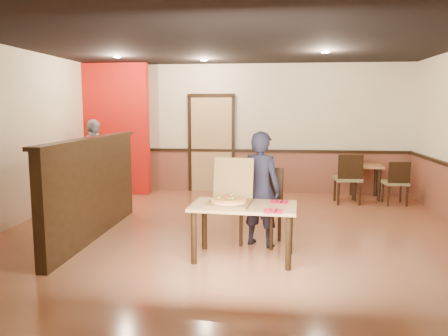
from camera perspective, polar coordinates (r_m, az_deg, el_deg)
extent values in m
plane|color=#A76341|center=(6.40, 1.22, -9.00)|extent=(7.00, 7.00, 0.00)
plane|color=black|center=(6.20, 1.30, 16.61)|extent=(7.00, 7.00, 0.00)
plane|color=#F2E7BD|center=(9.63, 3.13, 5.15)|extent=(7.00, 0.00, 7.00)
plane|color=#F2E7BD|center=(7.34, -27.17, 3.43)|extent=(0.00, 7.00, 7.00)
cube|color=brown|center=(9.69, 3.07, -0.47)|extent=(7.00, 0.04, 0.90)
cube|color=black|center=(9.62, 3.09, 2.28)|extent=(7.00, 0.06, 0.06)
cube|color=tan|center=(9.69, -1.64, 3.10)|extent=(0.90, 0.06, 2.10)
cube|color=black|center=(6.53, -16.70, -2.67)|extent=(0.14, 3.00, 1.40)
cube|color=black|center=(6.44, -16.96, 3.63)|extent=(0.20, 3.10, 0.05)
cube|color=red|center=(9.74, -14.40, 4.95)|extent=(1.60, 0.20, 2.78)
cylinder|color=#FFEDB2|center=(8.45, -13.77, 13.93)|extent=(0.14, 0.14, 0.02)
cylinder|color=#FFEDB2|center=(8.76, -2.58, 13.92)|extent=(0.14, 0.14, 0.02)
cylinder|color=#FFEDB2|center=(7.71, 13.11, 14.55)|extent=(0.14, 0.14, 0.02)
cube|color=tan|center=(5.36, 2.58, -5.01)|extent=(1.33, 0.81, 0.04)
cylinder|color=black|center=(5.28, -3.97, -9.07)|extent=(0.07, 0.07, 0.65)
cylinder|color=black|center=(5.81, -2.58, -7.46)|extent=(0.07, 0.07, 0.65)
cylinder|color=black|center=(5.13, 8.42, -9.64)|extent=(0.07, 0.07, 0.65)
cylinder|color=black|center=(5.68, 8.61, -7.91)|extent=(0.07, 0.07, 0.65)
cube|color=olive|center=(6.01, 4.83, -5.11)|extent=(0.63, 0.63, 0.07)
cube|color=black|center=(6.17, 5.50, -2.14)|extent=(0.48, 0.17, 0.49)
cylinder|color=black|center=(5.95, 2.23, -8.09)|extent=(0.05, 0.05, 0.44)
cylinder|color=black|center=(6.34, 3.53, -7.10)|extent=(0.05, 0.05, 0.44)
cylinder|color=black|center=(5.83, 6.18, -8.48)|extent=(0.05, 0.05, 0.44)
cylinder|color=black|center=(6.22, 7.25, -7.44)|extent=(0.05, 0.05, 0.44)
cube|color=olive|center=(8.83, 15.83, -1.35)|extent=(0.50, 0.50, 0.06)
cube|color=black|center=(8.58, 16.19, 0.15)|extent=(0.47, 0.06, 0.47)
cylinder|color=black|center=(9.12, 16.75, -2.86)|extent=(0.05, 0.05, 0.42)
cylinder|color=black|center=(8.73, 17.32, -3.35)|extent=(0.05, 0.05, 0.42)
cylinder|color=black|center=(9.04, 14.26, -2.86)|extent=(0.05, 0.05, 0.42)
cylinder|color=black|center=(8.65, 14.72, -3.35)|extent=(0.05, 0.05, 0.42)
cube|color=olive|center=(9.04, 21.46, -1.81)|extent=(0.45, 0.45, 0.05)
cube|color=black|center=(8.82, 21.93, -0.56)|extent=(0.40, 0.06, 0.40)
cylinder|color=black|center=(9.30, 22.06, -3.08)|extent=(0.04, 0.04, 0.37)
cylinder|color=black|center=(8.98, 22.79, -3.49)|extent=(0.04, 0.04, 0.37)
cylinder|color=black|center=(9.19, 20.00, -3.10)|extent=(0.04, 0.04, 0.37)
cylinder|color=black|center=(8.86, 20.67, -3.52)|extent=(0.04, 0.04, 0.37)
cube|color=tan|center=(9.43, 18.03, 0.26)|extent=(0.69, 0.69, 0.04)
cylinder|color=black|center=(9.21, 16.63, -2.03)|extent=(0.07, 0.07, 0.65)
cylinder|color=black|center=(9.69, 16.35, -1.54)|extent=(0.07, 0.07, 0.65)
cylinder|color=black|center=(9.27, 19.61, -2.09)|extent=(0.07, 0.07, 0.65)
cylinder|color=black|center=(9.75, 19.18, -1.60)|extent=(0.07, 0.07, 0.65)
imported|color=black|center=(5.88, 4.79, -2.75)|extent=(0.67, 0.57, 1.56)
imported|color=#9D9DA5|center=(9.09, -16.65, 0.98)|extent=(0.57, 1.02, 1.63)
cube|color=brown|center=(5.33, 0.59, -4.65)|extent=(0.56, 0.56, 0.04)
cube|color=brown|center=(5.57, 1.24, -1.27)|extent=(0.52, 0.15, 0.50)
cylinder|color=#CB8249|center=(5.32, 0.59, -4.29)|extent=(0.56, 0.56, 0.03)
cube|color=red|center=(5.05, 6.46, -5.60)|extent=(0.22, 0.22, 0.00)
cylinder|color=silver|center=(5.05, 6.12, -5.53)|extent=(0.01, 0.18, 0.01)
cube|color=silver|center=(5.05, 6.80, -5.56)|extent=(0.02, 0.19, 0.00)
cube|color=red|center=(5.53, 7.22, -4.41)|extent=(0.23, 0.23, 0.01)
cylinder|color=silver|center=(5.53, 6.91, -4.35)|extent=(0.01, 0.19, 0.01)
cube|color=silver|center=(5.53, 7.53, -4.38)|extent=(0.02, 0.20, 0.00)
cylinder|color=brown|center=(9.47, 17.64, 0.87)|extent=(0.06, 0.06, 0.14)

